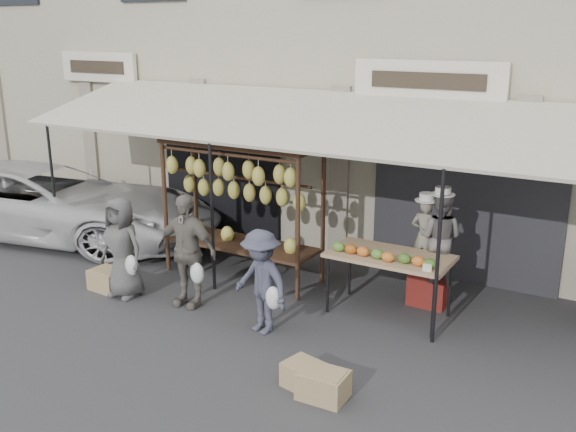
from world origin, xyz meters
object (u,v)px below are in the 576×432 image
vendor_right (440,237)px  customer_right (261,282)px  customer_mid (186,251)px  crate_near_b (323,385)px  crate_far (108,280)px  vendor_left (425,236)px  customer_left (122,248)px  banana_rack (239,184)px  van (39,184)px  crate_near_a (306,376)px  produce_table (388,257)px

vendor_right → customer_right: size_ratio=0.92×
customer_mid → crate_near_b: bearing=-26.9°
customer_mid → crate_far: customer_mid is taller
vendor_left → customer_left: size_ratio=0.73×
banana_rack → van: 4.67m
crate_far → crate_near_a: bearing=-13.1°
crate_near_b → van: van is taller
banana_rack → customer_mid: bearing=-92.9°
crate_near_b → customer_left: bearing=165.8°
produce_table → crate_near_a: bearing=-91.8°
vendor_right → crate_far: bearing=22.9°
banana_rack → crate_far: 2.54m
customer_right → crate_far: 2.90m
crate_near_b → crate_near_a: bearing=161.5°
crate_near_a → vendor_left: bearing=82.9°
crate_near_a → banana_rack: bearing=136.3°
van → customer_right: bearing=-114.6°
customer_mid → customer_right: bearing=-11.8°
crate_far → van: 3.53m
crate_near_b → crate_far: size_ratio=0.98×
banana_rack → vendor_left: 2.97m
produce_table → customer_right: (-1.26, -1.29, -0.16)m
banana_rack → van: bearing=-178.8°
banana_rack → vendor_right: (3.12, 0.43, -0.49)m
vendor_right → van: bearing=4.4°
crate_near_a → crate_far: crate_far is taller
banana_rack → vendor_left: banana_rack is taller
banana_rack → customer_right: (1.34, -1.48, -0.86)m
vendor_left → crate_near_b: size_ratio=2.16×
vendor_right → banana_rack: bearing=8.4°
banana_rack → produce_table: 2.69m
produce_table → vendor_right: size_ratio=1.29×
customer_right → van: bearing=-178.0°
customer_mid → crate_near_a: bearing=-27.4°
customer_right → crate_near_a: (1.19, -0.93, -0.57)m
produce_table → customer_left: customer_left is taller
vendor_right → crate_far: size_ratio=2.49×
customer_left → van: van is taller
crate_near_b → vendor_right: bearing=83.7°
customer_mid → customer_right: customer_mid is taller
van → banana_rack: bearing=-100.4°
vendor_right → crate_near_a: vendor_right is taller
crate_near_b → van: (-7.44, 2.40, 0.87)m
banana_rack → produce_table: size_ratio=1.53×
customer_right → crate_near_b: 1.86m
produce_table → vendor_right: 0.84m
vendor_right → customer_mid: vendor_right is taller
customer_right → crate_near_a: bearing=-23.1°
vendor_left → customer_left: vendor_left is taller
banana_rack → van: size_ratio=0.53×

